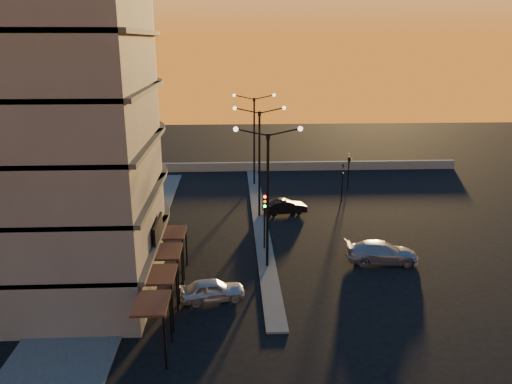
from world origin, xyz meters
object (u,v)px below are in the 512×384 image
at_px(car_hatchback, 212,290).
at_px(car_sedan, 285,207).
at_px(car_wagon, 382,252).
at_px(traffic_light_main, 265,212).
at_px(streetlamp_mid, 259,153).

distance_m(car_hatchback, car_sedan, 16.14).
bearing_deg(car_sedan, car_hatchback, 148.39).
height_order(car_sedan, car_wagon, car_wagon).
bearing_deg(traffic_light_main, car_wagon, -17.05).
relative_size(streetlamp_mid, car_sedan, 2.47).
bearing_deg(car_wagon, car_hatchback, 116.81).
bearing_deg(car_hatchback, car_wagon, -77.41).
height_order(traffic_light_main, car_wagon, traffic_light_main).
bearing_deg(streetlamp_mid, traffic_light_main, -90.00).
xyz_separation_m(car_hatchback, car_sedan, (5.81, 15.06, -0.01)).
xyz_separation_m(car_hatchback, car_wagon, (11.40, 4.71, 0.07)).
height_order(streetlamp_mid, traffic_light_main, streetlamp_mid).
xyz_separation_m(streetlamp_mid, car_hatchback, (-3.50, -14.26, -4.95)).
xyz_separation_m(traffic_light_main, car_sedan, (2.31, 7.93, -2.25)).
relative_size(traffic_light_main, car_sedan, 1.11).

